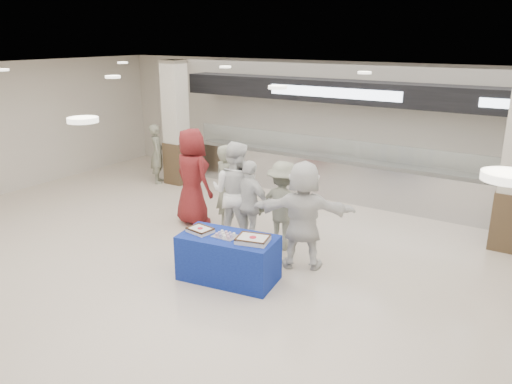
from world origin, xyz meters
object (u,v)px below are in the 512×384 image
Objects in this scene: chef_short at (250,204)px; soldier_b at (283,206)px; soldier_a at (227,188)px; civilian_white at (303,215)px; display_table at (228,258)px; chef_tall at (235,192)px; cupcake_tray at (225,235)px; sheet_cake_right at (253,239)px; sheet_cake_left at (200,230)px; soldier_bg at (157,154)px; civilian_maroon at (192,177)px.

soldier_b is at bearing -147.30° from chef_short.
soldier_a is 2.18m from civilian_white.
display_table is 1.73m from chef_tall.
chef_short is at bearing 107.41° from cupcake_tray.
sheet_cake_right is 1.90m from chef_tall.
soldier_a is at bearing -48.88° from chef_tall.
sheet_cake_left is 0.27× the size of soldier_bg.
soldier_b reaches higher than soldier_bg.
chef_short reaches higher than cupcake_tray.
chef_short is at bearing 88.80° from sheet_cake_left.
chef_short reaches higher than sheet_cake_left.
sheet_cake_right is 0.36× the size of soldier_bg.
chef_short reaches higher than display_table.
cupcake_tray is 1.61m from soldier_b.
chef_tall is at bearing 112.31° from display_table.
display_table is 0.41m from cupcake_tray.
soldier_a reaches higher than sheet_cake_left.
chef_short is at bearing 158.88° from chef_tall.
sheet_cake_right is 0.32× the size of soldier_a.
soldier_bg is at bearing 140.31° from sheet_cake_left.
soldier_a is (-1.74, 1.73, 0.08)m from sheet_cake_right.
civilian_maroon is at bearing 140.49° from cupcake_tray.
sheet_cake_left is at bearing -172.85° from sheet_cake_right.
sheet_cake_right is at bearing 123.05° from chef_tall.
sheet_cake_left is at bearing 147.56° from civilian_maroon.
civilian_white is (2.89, -0.62, -0.07)m from civilian_maroon.
sheet_cake_left is 0.23× the size of civilian_white.
civilian_maroon is at bearing -3.65° from chef_short.
civilian_maroon is at bearing 132.72° from display_table.
soldier_b is at bearing -150.42° from soldier_bg.
soldier_a is 1.07× the size of soldier_b.
civilian_maroon is at bearing -23.02° from chef_tall.
soldier_b is at bearing 102.81° from sheet_cake_right.
display_table is at bearing 50.91° from cupcake_tray.
soldier_bg is at bearing -17.92° from chef_short.
chef_short is 1.27m from civilian_white.
sheet_cake_right is at bearing 133.64° from chef_short.
soldier_b is (1.39, -0.18, -0.06)m from soldier_a.
sheet_cake_right is at bearing 162.19° from civilian_maroon.
display_table is at bearing 148.89° from soldier_a.
sheet_cake_right is 6.35m from soldier_bg.
civilian_white is (0.78, 1.06, 0.56)m from display_table.
cupcake_tray is 1.66m from chef_tall.
sheet_cake_left is 5.67m from soldier_bg.
sheet_cake_right is 0.34× the size of soldier_b.
chef_short is 0.99× the size of soldier_b.
soldier_bg reaches higher than cupcake_tray.
soldier_b is 5.32m from soldier_bg.
soldier_a reaches higher than chef_short.
sheet_cake_left is at bearing 97.48° from chef_short.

